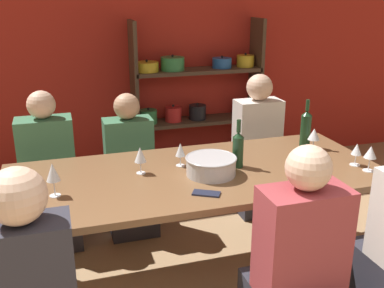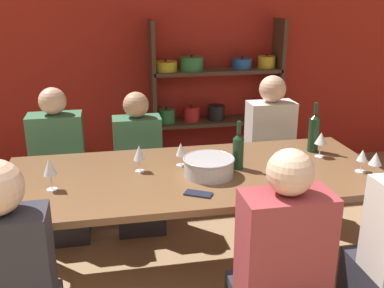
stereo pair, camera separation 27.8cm
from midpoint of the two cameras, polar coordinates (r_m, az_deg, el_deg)
name	(u,v)px [view 2 (the right image)]	position (r m, az deg, el deg)	size (l,w,h in m)	color
wall_back_red	(142,39)	(4.52, -4.53, 13.11)	(8.80, 0.06, 2.70)	red
shelf_unit	(214,114)	(4.59, 4.53, 3.77)	(1.31, 0.30, 1.54)	#4C3828
dining_table	(195,185)	(2.78, 3.28, -5.25)	(2.30, 0.98, 0.75)	brown
mixing_bowl	(209,166)	(2.69, 5.10, -2.84)	(0.31, 0.31, 0.11)	#B7BABC
wine_bottle_green	(238,150)	(2.79, 8.74, -0.84)	(0.07, 0.07, 0.31)	#19381E
wine_bottle_dark	(314,132)	(3.21, 17.65, 1.43)	(0.07, 0.07, 0.34)	#19381E
wine_glass_empty_a	(139,153)	(2.72, -3.84, -1.21)	(0.07, 0.07, 0.17)	white
wine_glass_red_a	(181,150)	(2.81, 1.37, -0.83)	(0.06, 0.06, 0.15)	white
wine_glass_red_b	(321,139)	(3.12, 18.55, 0.58)	(0.08, 0.08, 0.17)	white
wine_glass_red_c	(376,160)	(2.88, 24.89, -1.87)	(0.08, 0.08, 0.16)	white
wine_glass_red_d	(362,156)	(2.96, 23.38, -1.49)	(0.07, 0.07, 0.14)	white
wine_glass_white_a	(50,167)	(2.54, -14.68, -2.96)	(0.07, 0.07, 0.19)	white
cell_phone	(198,194)	(2.45, 4.08, -6.41)	(0.16, 0.14, 0.01)	#1E2338
person_far_a	(139,178)	(3.54, -4.53, -4.42)	(0.36, 0.45, 1.09)	#2D2D38
person_far_b	(268,163)	(3.83, 11.73, -2.41)	(0.38, 0.47, 1.17)	#2D2D38
person_far_c	(61,183)	(3.51, -14.18, -4.82)	(0.39, 0.49, 1.15)	#2D2D38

